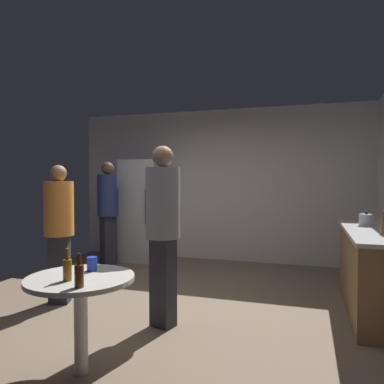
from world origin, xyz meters
name	(u,v)px	position (x,y,z in m)	size (l,w,h in m)	color
ground_plane	(163,312)	(0.00, 0.00, -0.05)	(5.20, 5.20, 0.10)	#7A6651
wall_back	(218,185)	(0.00, 2.63, 1.35)	(5.32, 0.06, 2.70)	silver
refrigerator	(143,210)	(-1.28, 2.20, 0.90)	(0.70, 0.68, 1.80)	silver
kitchen_counter	(376,271)	(2.28, 0.59, 0.45)	(0.64, 1.94, 0.90)	olive
kettle	(367,220)	(2.23, 0.99, 0.97)	(0.24, 0.17, 0.18)	#B2B2B7
beer_bottle_on_counter	(384,226)	(2.30, 0.31, 0.98)	(0.06, 0.06, 0.23)	#8C5919
foreground_table	(80,290)	(-0.05, -1.50, 0.63)	(0.80, 0.80, 0.73)	beige
beer_bottle_amber	(67,269)	(-0.08, -1.62, 0.82)	(0.06, 0.06, 0.23)	#8C5919
beer_bottle_brown	(79,275)	(0.10, -1.74, 0.82)	(0.06, 0.06, 0.23)	#593314
plastic_cup_blue	(92,264)	(-0.07, -1.32, 0.79)	(0.08, 0.08, 0.11)	blue
person_in_gray_shirt	(163,221)	(0.20, -0.48, 1.05)	(0.43, 0.43, 1.79)	#2D2D38
person_in_orange_shirt	(59,223)	(-1.22, -0.22, 0.95)	(0.43, 0.43, 1.62)	#2D2D38
person_in_navy_shirt	(108,206)	(-1.57, 1.48, 1.02)	(0.46, 0.46, 1.74)	#2D2D38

